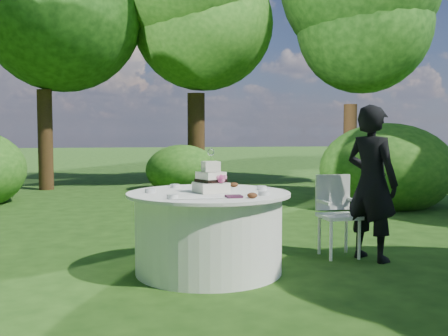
{
  "coord_description": "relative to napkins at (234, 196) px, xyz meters",
  "views": [
    {
      "loc": [
        -0.74,
        -4.92,
        1.35
      ],
      "look_at": [
        0.15,
        0.0,
        1.0
      ],
      "focal_mm": 42.0,
      "sensor_mm": 36.0,
      "label": 1
    }
  ],
  "objects": [
    {
      "name": "ground",
      "position": [
        -0.16,
        0.43,
        -0.78
      ],
      "size": [
        80.0,
        80.0,
        0.0
      ],
      "primitive_type": "plane",
      "color": "#1A3A0F",
      "rests_on": "ground"
    },
    {
      "name": "chair",
      "position": [
        1.31,
        0.85,
        -0.26
      ],
      "size": [
        0.42,
        0.4,
        0.88
      ],
      "color": "white",
      "rests_on": "ground"
    },
    {
      "name": "petal_cups",
      "position": [
        0.16,
        0.38,
        0.02
      ],
      "size": [
        0.11,
        1.02,
        0.05
      ],
      "color": "#562D16",
      "rests_on": "table"
    },
    {
      "name": "feather_plume",
      "position": [
        -0.31,
        -0.06,
        -0.0
      ],
      "size": [
        0.48,
        0.07,
        0.01
      ],
      "primitive_type": "ellipsoid",
      "color": "white",
      "rests_on": "table"
    },
    {
      "name": "napkins",
      "position": [
        0.0,
        0.0,
        0.0
      ],
      "size": [
        0.14,
        0.14,
        0.02
      ],
      "primitive_type": "cube",
      "color": "#491F37",
      "rests_on": "table"
    },
    {
      "name": "cake",
      "position": [
        -0.14,
        0.41,
        0.1
      ],
      "size": [
        0.34,
        0.34,
        0.42
      ],
      "color": "white",
      "rests_on": "table"
    },
    {
      "name": "guest",
      "position": [
        1.59,
        0.59,
        0.03
      ],
      "size": [
        0.63,
        0.71,
        1.62
      ],
      "primitive_type": "imported",
      "rotation": [
        0.0,
        0.0,
        2.08
      ],
      "color": "black",
      "rests_on": "ground"
    },
    {
      "name": "table",
      "position": [
        -0.16,
        0.43,
        -0.39
      ],
      "size": [
        1.56,
        1.56,
        0.77
      ],
      "color": "white",
      "rests_on": "ground"
    },
    {
      "name": "votives",
      "position": [
        -0.2,
        0.39,
        0.01
      ],
      "size": [
        1.2,
        0.96,
        0.04
      ],
      "color": "silver",
      "rests_on": "table"
    }
  ]
}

